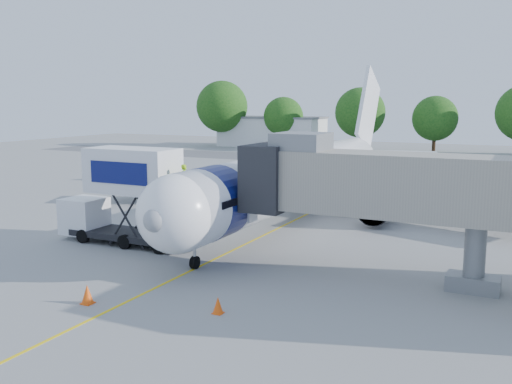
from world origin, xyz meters
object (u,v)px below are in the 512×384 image
at_px(jet_bridge, 373,185).
at_px(catering_hiloader, 124,196).
at_px(aircraft, 300,176).
at_px(ground_tug, 44,331).

distance_m(jet_bridge, catering_hiloader, 14.35).
distance_m(aircraft, jet_bridge, 13.77).
relative_size(aircraft, catering_hiloader, 4.44).
bearing_deg(ground_tug, catering_hiloader, 102.44).
distance_m(jet_bridge, ground_tug, 15.04).
xyz_separation_m(aircraft, jet_bridge, (7.99, -11.12, 1.39)).
distance_m(catering_hiloader, ground_tug, 14.64).
height_order(aircraft, catering_hiloader, aircraft).
relative_size(aircraft, ground_tug, 9.22).
bearing_deg(jet_bridge, catering_hiloader, -179.99).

